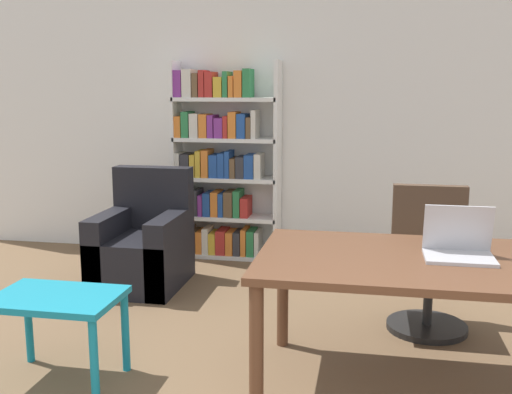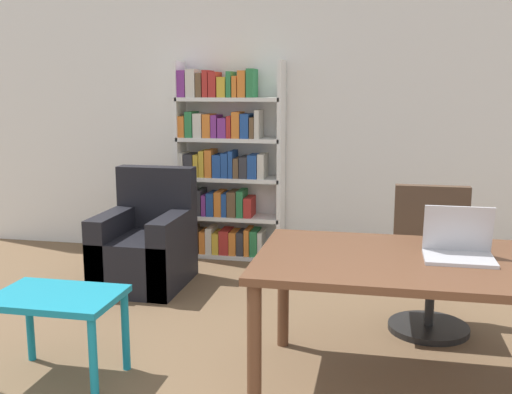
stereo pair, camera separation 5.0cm
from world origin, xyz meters
TOP-DOWN VIEW (x-y plane):
  - wall_back at (0.00, 4.53)m, footprint 8.00×0.06m
  - desk at (0.46, 2.03)m, footprint 1.87×0.99m
  - laptop at (0.54, 2.07)m, footprint 0.34×0.26m
  - office_chair at (0.49, 2.95)m, footprint 0.53×0.53m
  - side_table_blue at (-1.54, 1.76)m, footprint 0.67×0.46m
  - armchair at (-1.70, 3.42)m, footprint 0.66×0.78m
  - bookshelf at (-1.28, 4.34)m, footprint 1.00×0.28m

SIDE VIEW (x-z plane):
  - armchair at x=-1.70m, z-range -0.16..0.77m
  - side_table_blue at x=-1.54m, z-range 0.17..0.67m
  - office_chair at x=0.49m, z-range -0.05..0.89m
  - desk at x=0.46m, z-range 0.29..1.02m
  - laptop at x=0.54m, z-range 0.65..0.92m
  - bookshelf at x=-1.28m, z-range -0.06..1.76m
  - wall_back at x=0.00m, z-range 0.00..2.70m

